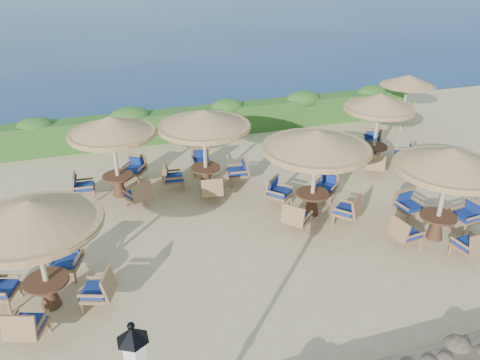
% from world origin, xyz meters
% --- Properties ---
extents(ground, '(120.00, 120.00, 0.00)m').
position_xyz_m(ground, '(0.00, 0.00, 0.00)').
color(ground, '#CDB282').
rests_on(ground, ground).
extents(hedge, '(18.00, 0.90, 1.20)m').
position_xyz_m(hedge, '(0.00, 7.20, 0.60)').
color(hedge, '#234E19').
rests_on(hedge, ground).
extents(extra_parasol, '(2.30, 2.30, 2.41)m').
position_xyz_m(extra_parasol, '(7.80, 5.20, 2.17)').
color(extra_parasol, tan).
rests_on(extra_parasol, ground).
extents(cafe_set_0, '(2.87, 2.87, 2.65)m').
position_xyz_m(cafe_set_0, '(-6.33, -1.97, 1.83)').
color(cafe_set_0, tan).
rests_on(cafe_set_0, ground).
extents(cafe_set_1, '(3.11, 3.11, 2.65)m').
position_xyz_m(cafe_set_1, '(0.91, -0.13, 1.90)').
color(cafe_set_1, tan).
rests_on(cafe_set_1, ground).
extents(cafe_set_2, '(2.86, 2.86, 2.65)m').
position_xyz_m(cafe_set_2, '(3.54, -2.36, 1.83)').
color(cafe_set_2, tan).
rests_on(cafe_set_2, ground).
extents(cafe_set_3, '(2.75, 2.77, 2.65)m').
position_xyz_m(cafe_set_3, '(-4.41, 2.86, 1.88)').
color(cafe_set_3, tan).
rests_on(cafe_set_3, ground).
extents(cafe_set_4, '(2.97, 2.97, 2.65)m').
position_xyz_m(cafe_set_4, '(-1.62, 2.58, 1.87)').
color(cafe_set_4, tan).
rests_on(cafe_set_4, ground).
extents(cafe_set_5, '(2.77, 2.77, 2.65)m').
position_xyz_m(cafe_set_5, '(4.63, 2.46, 1.73)').
color(cafe_set_5, tan).
rests_on(cafe_set_5, ground).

